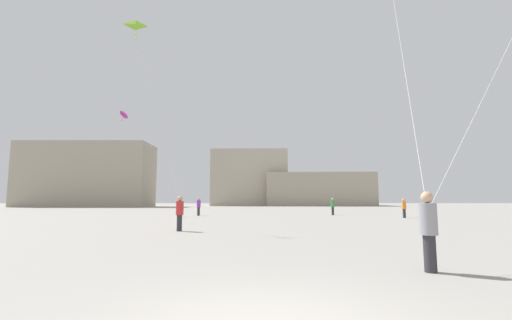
% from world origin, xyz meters
% --- Properties ---
extents(person_in_red, '(0.39, 0.39, 1.77)m').
position_xyz_m(person_in_red, '(-3.89, 13.12, 0.97)').
color(person_in_red, '#2D2D33').
rests_on(person_in_red, ground_plane).
extents(person_in_green, '(0.38, 0.38, 1.75)m').
position_xyz_m(person_in_green, '(8.04, 31.03, 0.96)').
color(person_in_green, '#2D2D33').
rests_on(person_in_green, ground_plane).
extents(person_in_grey, '(0.38, 0.38, 1.77)m').
position_xyz_m(person_in_grey, '(3.73, 3.17, 0.97)').
color(person_in_grey, '#2D2D33').
rests_on(person_in_grey, ground_plane).
extents(person_in_orange, '(0.37, 0.37, 1.69)m').
position_xyz_m(person_in_orange, '(13.08, 25.76, 0.92)').
color(person_in_orange, '#2D2D33').
rests_on(person_in_orange, ground_plane).
extents(person_in_purple, '(0.39, 0.39, 1.79)m').
position_xyz_m(person_in_purple, '(-5.57, 30.05, 0.98)').
color(person_in_purple, '#2D2D33').
rests_on(person_in_purple, ground_plane).
extents(kite_lime_delta, '(3.76, 2.08, 10.82)m').
position_xyz_m(kite_lime_delta, '(-7.00, 14.68, 11.46)').
color(kite_lime_delta, '#8CD12D').
extents(kite_magenta_diamond, '(8.50, 1.21, 9.58)m').
position_xyz_m(kite_magenta_diamond, '(-13.47, 30.59, 10.30)').
color(kite_magenta_diamond, '#D12899').
extents(building_left_hall, '(27.68, 10.99, 13.97)m').
position_xyz_m(building_left_hall, '(-37.00, 72.37, 6.99)').
color(building_left_hall, '#A39984').
rests_on(building_left_hall, ground_plane).
extents(building_centre_hall, '(19.89, 12.57, 14.45)m').
position_xyz_m(building_centre_hall, '(-1.00, 87.58, 7.22)').
color(building_centre_hall, '#B2A893').
rests_on(building_centre_hall, ground_plane).
extents(building_right_hall, '(27.67, 19.54, 8.25)m').
position_xyz_m(building_right_hall, '(17.00, 87.12, 4.13)').
color(building_right_hall, '#A39984').
rests_on(building_right_hall, ground_plane).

